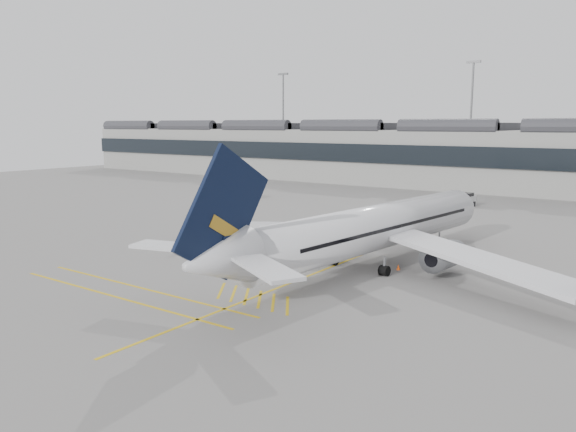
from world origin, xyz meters
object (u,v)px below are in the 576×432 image
Objects in this scene: belt_loader at (307,237)px; pushback_tug at (222,234)px; baggage_cart_a at (290,256)px; ramp_agent_a at (317,240)px; airliner_main at (371,229)px; ramp_agent_b at (251,248)px.

pushback_tug is (-8.11, -4.07, 0.03)m from belt_loader.
baggage_cart_a is 6.82m from ramp_agent_a.
airliner_main reaches higher than belt_loader.
ramp_agent_a reaches higher than baggage_cart_a.
ramp_agent_b is at bearing -173.51° from baggage_cart_a.
airliner_main is at bearing 17.63° from pushback_tug.
pushback_tug is at bearing -176.48° from airliner_main.
pushback_tug is (-17.96, 0.89, -2.62)m from airliner_main.
baggage_cart_a is 0.65× the size of pushback_tug.
ramp_agent_b is at bearing -9.64° from pushback_tug.
ramp_agent_b is (-10.48, -3.45, -2.35)m from airliner_main.
ramp_agent_b reaches higher than pushback_tug.
ramp_agent_b is at bearing -155.71° from ramp_agent_a.
airliner_main reaches higher than ramp_agent_b.
airliner_main is at bearing -42.02° from belt_loader.
ramp_agent_b is (-0.63, -8.41, 0.30)m from belt_loader.
baggage_cart_a is at bearing -0.93° from pushback_tug.
baggage_cart_a is (-5.74, -3.90, -2.34)m from airliner_main.
baggage_cart_a is at bearing -139.50° from airliner_main.
baggage_cart_a is (4.11, -8.86, 0.31)m from belt_loader.
ramp_agent_b is 0.63× the size of pushback_tug.
ramp_agent_a reaches higher than pushback_tug.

